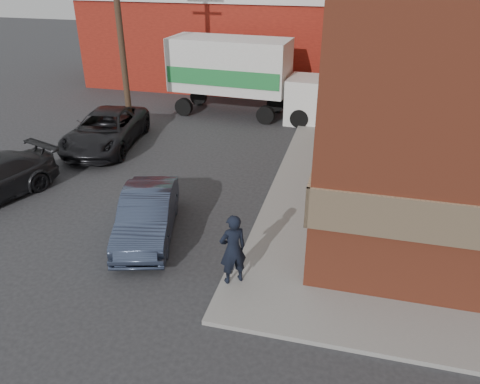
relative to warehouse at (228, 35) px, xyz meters
The scene contains 8 objects.
ground 21.07m from the warehouse, 73.30° to the right, with size 90.00×90.00×0.00m, color #28282B.
sidewalk_west 13.12m from the warehouse, 59.04° to the right, with size 1.80×18.00×0.12m, color gray.
warehouse is the anchor object (origin of this frame).
utility_pole 11.27m from the warehouse, 97.77° to the right, with size 2.00×0.26×9.00m.
man 21.14m from the warehouse, 74.02° to the right, with size 0.68×0.44×1.86m, color black.
sedan 18.97m from the warehouse, 81.43° to the right, with size 1.42×4.08×1.35m, color #333D55.
suv_a 12.86m from the warehouse, 98.32° to the right, with size 2.46×5.34×1.48m, color black.
box_truck 7.46m from the warehouse, 68.44° to the right, with size 7.71×2.73×3.74m.
Camera 1 is at (2.29, -9.22, 7.35)m, focal length 35.00 mm.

